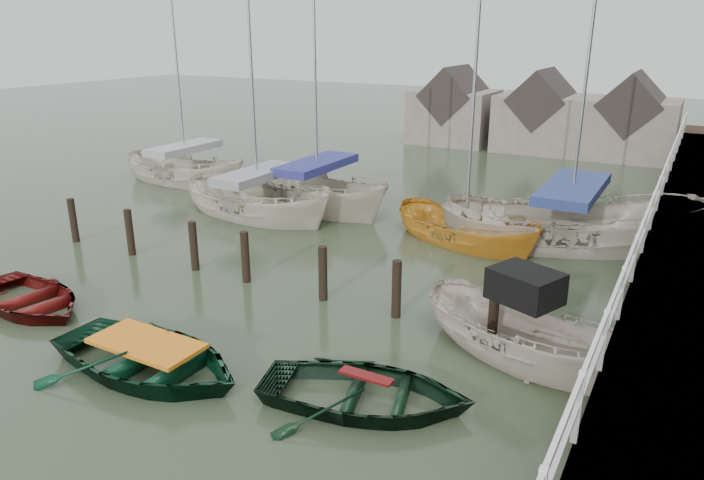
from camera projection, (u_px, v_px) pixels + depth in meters
The scene contains 12 objects.
ground at pixel (205, 338), 13.69m from camera, with size 120.00×120.00×0.00m, color #2C3824.
mooring_pilings at pixel (248, 265), 16.53m from camera, with size 13.72×0.22×1.80m.
far_sheds at pixel (538, 116), 34.21m from camera, with size 14.00×4.08×4.39m.
rowboat_red at pixel (31, 308), 15.15m from camera, with size 2.67×3.74×0.77m, color #500D0B.
rowboat_green at pixel (150, 373), 12.31m from camera, with size 3.10×4.34×0.90m, color black.
rowboat_dkgreen at pixel (366, 405), 11.25m from camera, with size 2.76×3.86×0.80m, color black.
motorboat at pixel (517, 354), 12.83m from camera, with size 4.93×3.35×2.75m.
sailboat_a at pixel (259, 214), 22.58m from camera, with size 6.83×3.25×10.26m.
sailboat_b at pixel (318, 205), 23.70m from camera, with size 7.53×4.61×12.57m.
sailboat_c at pixel (465, 242), 19.78m from camera, with size 5.76×3.77×10.07m.
sailboat_d at pixel (567, 242), 19.59m from camera, with size 8.42×5.39×12.35m.
sailboat_e at pixel (187, 180), 27.53m from camera, with size 6.57×2.67×10.73m.
Camera 1 is at (8.81, -9.15, 6.42)m, focal length 32.00 mm.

